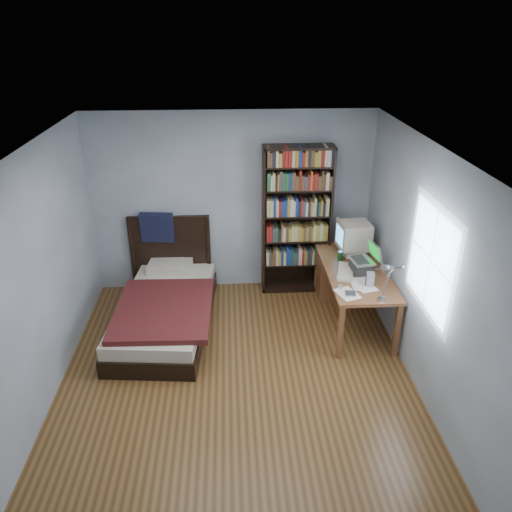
% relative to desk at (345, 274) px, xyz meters
% --- Properties ---
extents(room, '(4.20, 4.24, 2.50)m').
position_rel_desk_xyz_m(room, '(-1.48, -1.53, 0.83)').
color(room, '#503217').
rests_on(room, ground).
extents(desk, '(0.75, 1.66, 0.73)m').
position_rel_desk_xyz_m(desk, '(0.00, 0.00, 0.00)').
color(desk, brown).
rests_on(desk, floor).
extents(crt_monitor, '(0.42, 0.38, 0.44)m').
position_rel_desk_xyz_m(crt_monitor, '(0.06, -0.01, 0.56)').
color(crt_monitor, beige).
rests_on(crt_monitor, desk).
extents(laptop, '(0.37, 0.36, 0.40)m').
position_rel_desk_xyz_m(laptop, '(0.06, -0.53, 0.42)').
color(laptop, '#2D2D30').
rests_on(laptop, desk).
extents(desk_lamp, '(0.26, 0.57, 0.67)m').
position_rel_desk_xyz_m(desk_lamp, '(-0.02, -1.63, 0.85)').
color(desk_lamp, '#99999E').
rests_on(desk_lamp, desk).
extents(keyboard, '(0.31, 0.51, 0.05)m').
position_rel_desk_xyz_m(keyboard, '(-0.15, -0.56, 0.33)').
color(keyboard, '#C0B5A0').
rests_on(keyboard, desk).
extents(speaker, '(0.10, 0.10, 0.17)m').
position_rel_desk_xyz_m(speaker, '(0.06, -0.89, 0.40)').
color(speaker, gray).
rests_on(speaker, desk).
extents(soda_can, '(0.07, 0.07, 0.12)m').
position_rel_desk_xyz_m(soda_can, '(-0.14, -0.20, 0.37)').
color(soda_can, '#073608').
rests_on(soda_can, desk).
extents(mouse, '(0.06, 0.10, 0.03)m').
position_rel_desk_xyz_m(mouse, '(-0.04, -0.15, 0.33)').
color(mouse, silver).
rests_on(mouse, desk).
extents(phone_silver, '(0.07, 0.11, 0.02)m').
position_rel_desk_xyz_m(phone_silver, '(-0.26, -0.72, 0.32)').
color(phone_silver, silver).
rests_on(phone_silver, desk).
extents(phone_grey, '(0.07, 0.10, 0.02)m').
position_rel_desk_xyz_m(phone_grey, '(-0.28, -0.91, 0.32)').
color(phone_grey, gray).
rests_on(phone_grey, desk).
extents(external_drive, '(0.12, 0.12, 0.02)m').
position_rel_desk_xyz_m(external_drive, '(-0.21, -1.08, 0.32)').
color(external_drive, gray).
rests_on(external_drive, desk).
extents(bookshelf, '(0.93, 0.30, 2.07)m').
position_rel_desk_xyz_m(bookshelf, '(-0.63, 0.41, 0.62)').
color(bookshelf, black).
rests_on(bookshelf, floor).
extents(bed, '(1.26, 2.22, 1.16)m').
position_rel_desk_xyz_m(bed, '(-2.38, -0.40, -0.17)').
color(bed, black).
rests_on(bed, floor).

